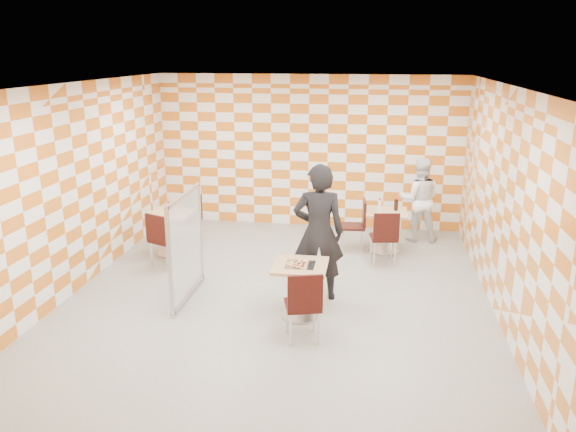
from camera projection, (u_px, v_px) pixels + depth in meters
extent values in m
plane|color=#979792|center=(279.00, 295.00, 8.19)|extent=(7.00, 7.00, 0.00)
plane|color=white|center=(278.00, 85.00, 7.34)|extent=(7.00, 7.00, 0.00)
plane|color=white|center=(309.00, 152.00, 11.09)|extent=(6.00, 0.00, 6.00)
plane|color=white|center=(77.00, 188.00, 8.21)|extent=(0.00, 7.00, 7.00)
plane|color=white|center=(505.00, 204.00, 7.33)|extent=(0.00, 7.00, 7.00)
cube|color=tan|center=(300.00, 266.00, 7.32)|extent=(0.70, 0.70, 0.04)
cylinder|color=#A5A5AA|center=(300.00, 291.00, 7.42)|extent=(0.08, 0.08, 0.70)
cylinder|color=#A5A5AA|center=(300.00, 316.00, 7.52)|extent=(0.50, 0.50, 0.03)
cube|color=tan|center=(387.00, 212.00, 9.75)|extent=(0.70, 0.70, 0.04)
cylinder|color=#A5A5AA|center=(386.00, 232.00, 9.85)|extent=(0.08, 0.08, 0.70)
cylinder|color=#A5A5AA|center=(385.00, 251.00, 9.95)|extent=(0.50, 0.50, 0.03)
cube|color=tan|center=(170.00, 214.00, 9.64)|extent=(0.70, 0.70, 0.04)
cylinder|color=#A5A5AA|center=(171.00, 234.00, 9.74)|extent=(0.08, 0.08, 0.70)
cylinder|color=#A5A5AA|center=(172.00, 253.00, 9.84)|extent=(0.50, 0.50, 0.03)
cube|color=black|center=(303.00, 305.00, 6.83)|extent=(0.52, 0.52, 0.04)
cube|color=black|center=(305.00, 293.00, 6.57)|extent=(0.42, 0.15, 0.45)
cylinder|color=silver|center=(314.00, 316.00, 7.08)|extent=(0.03, 0.03, 0.43)
cylinder|color=silver|center=(287.00, 317.00, 7.04)|extent=(0.03, 0.03, 0.43)
cylinder|color=silver|center=(318.00, 328.00, 6.75)|extent=(0.03, 0.03, 0.43)
cylinder|color=silver|center=(290.00, 330.00, 6.71)|extent=(0.03, 0.03, 0.43)
cube|color=black|center=(384.00, 238.00, 9.30)|extent=(0.48, 0.48, 0.04)
cube|color=black|center=(386.00, 227.00, 9.04)|extent=(0.42, 0.11, 0.45)
cylinder|color=silver|center=(391.00, 247.00, 9.53)|extent=(0.03, 0.03, 0.43)
cylinder|color=silver|center=(371.00, 247.00, 9.53)|extent=(0.03, 0.03, 0.43)
cylinder|color=silver|center=(395.00, 254.00, 9.21)|extent=(0.03, 0.03, 0.43)
cylinder|color=silver|center=(374.00, 254.00, 9.20)|extent=(0.03, 0.03, 0.43)
cube|color=black|center=(352.00, 226.00, 9.89)|extent=(0.45, 0.45, 0.04)
cube|color=black|center=(364.00, 213.00, 9.80)|extent=(0.08, 0.42, 0.45)
cylinder|color=silver|center=(342.00, 236.00, 10.13)|extent=(0.03, 0.03, 0.43)
cylinder|color=silver|center=(343.00, 242.00, 9.80)|extent=(0.03, 0.03, 0.43)
cylinder|color=silver|center=(361.00, 236.00, 10.11)|extent=(0.03, 0.03, 0.43)
cylinder|color=silver|center=(362.00, 242.00, 9.78)|extent=(0.03, 0.03, 0.43)
cube|color=black|center=(166.00, 240.00, 9.18)|extent=(0.55, 0.55, 0.04)
cube|color=black|center=(156.00, 229.00, 8.95)|extent=(0.40, 0.20, 0.45)
cylinder|color=silver|center=(181.00, 252.00, 9.30)|extent=(0.03, 0.03, 0.43)
cylinder|color=silver|center=(166.00, 249.00, 9.47)|extent=(0.03, 0.03, 0.43)
cylinder|color=silver|center=(167.00, 258.00, 9.02)|extent=(0.03, 0.03, 0.43)
cylinder|color=silver|center=(152.00, 255.00, 9.20)|extent=(0.03, 0.03, 0.43)
cube|color=black|center=(187.00, 221.00, 10.20)|extent=(0.52, 0.52, 0.04)
cube|color=black|center=(192.00, 205.00, 10.31)|extent=(0.42, 0.15, 0.45)
cylinder|color=silver|center=(174.00, 235.00, 10.19)|extent=(0.03, 0.03, 0.43)
cylinder|color=silver|center=(190.00, 237.00, 10.05)|extent=(0.03, 0.03, 0.43)
cylinder|color=silver|center=(185.00, 230.00, 10.48)|extent=(0.03, 0.03, 0.43)
cylinder|color=silver|center=(200.00, 232.00, 10.35)|extent=(0.03, 0.03, 0.43)
cube|color=white|center=(186.00, 245.00, 7.89)|extent=(0.02, 1.30, 1.40)
cube|color=#B2B2B7|center=(183.00, 196.00, 7.68)|extent=(0.05, 1.30, 0.05)
cube|color=#B2B2B7|center=(189.00, 292.00, 8.09)|extent=(0.05, 1.30, 0.05)
cube|color=#B2B2B7|center=(170.00, 262.00, 7.27)|extent=(0.05, 0.05, 1.50)
cylinder|color=#B2B2B7|center=(173.00, 316.00, 7.49)|extent=(0.08, 0.08, 0.05)
cube|color=#B2B2B7|center=(200.00, 231.00, 8.50)|extent=(0.05, 0.05, 1.50)
cylinder|color=#B2B2B7|center=(202.00, 278.00, 8.72)|extent=(0.08, 0.08, 0.05)
imported|color=black|center=(319.00, 232.00, 7.86)|extent=(0.76, 0.55, 1.96)
imported|color=white|center=(419.00, 200.00, 10.37)|extent=(0.78, 0.61, 1.57)
cube|color=silver|center=(300.00, 265.00, 7.30)|extent=(0.38, 0.34, 0.01)
cone|color=tan|center=(300.00, 264.00, 7.29)|extent=(0.40, 0.40, 0.02)
cone|color=#F2D88C|center=(300.00, 262.00, 7.31)|extent=(0.33, 0.33, 0.01)
cylinder|color=maroon|center=(294.00, 265.00, 7.20)|extent=(0.04, 0.04, 0.01)
cylinder|color=maroon|center=(303.00, 265.00, 7.19)|extent=(0.04, 0.04, 0.01)
cylinder|color=maroon|center=(300.00, 263.00, 7.27)|extent=(0.04, 0.04, 0.01)
cylinder|color=maroon|center=(297.00, 261.00, 7.32)|extent=(0.04, 0.04, 0.01)
cylinder|color=maroon|center=(305.00, 262.00, 7.29)|extent=(0.04, 0.04, 0.01)
torus|color=black|center=(304.00, 263.00, 7.25)|extent=(0.03, 0.03, 0.01)
torus|color=black|center=(298.00, 264.00, 7.23)|extent=(0.03, 0.03, 0.01)
torus|color=black|center=(302.00, 261.00, 7.32)|extent=(0.03, 0.03, 0.01)
torus|color=black|center=(295.00, 262.00, 7.28)|extent=(0.03, 0.03, 0.01)
cylinder|color=white|center=(380.00, 205.00, 9.84)|extent=(0.06, 0.06, 0.16)
cylinder|color=red|center=(380.00, 199.00, 9.81)|extent=(0.04, 0.04, 0.04)
cylinder|color=black|center=(396.00, 205.00, 9.76)|extent=(0.07, 0.07, 0.20)
cylinder|color=red|center=(396.00, 198.00, 9.72)|extent=(0.03, 0.03, 0.03)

